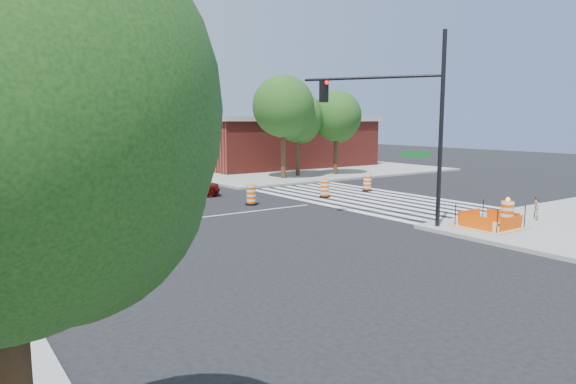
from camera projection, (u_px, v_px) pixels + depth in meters
name	position (u px, v px, depth m)	size (l,w,h in m)	color
ground	(177.00, 220.00, 21.99)	(120.00, 120.00, 0.00)	black
sidewalk_ne	(283.00, 167.00, 46.82)	(22.00, 22.00, 0.15)	gray
crosswalk_east	(364.00, 198.00, 28.24)	(6.75, 13.50, 0.01)	silver
lane_centerline	(177.00, 220.00, 21.99)	(14.00, 0.12, 0.01)	silver
excavation_pit	(489.00, 225.00, 19.81)	(2.20, 2.20, 0.90)	tan
brick_storefront	(283.00, 142.00, 46.52)	(16.50, 8.50, 4.60)	maroon
red_coupe	(186.00, 185.00, 28.76)	(1.50, 3.73, 1.27)	#520A07
signal_pole_se	(401.00, 112.00, 20.04)	(3.03, 4.89, 7.45)	black
pit_drum	(507.00, 215.00, 19.67)	(0.60, 0.60, 1.19)	black
barricade	(536.00, 207.00, 21.39)	(0.64, 0.50, 0.91)	#FA5705
tree_north_c	(284.00, 110.00, 36.29)	(4.38, 4.38, 7.44)	#382314
tree_north_d	(298.00, 120.00, 38.04)	(3.76, 3.76, 6.39)	#382314
tree_north_e	(336.00, 119.00, 39.09)	(3.88, 3.84, 6.52)	#382314
median_drum_2	(84.00, 210.00, 21.75)	(0.60, 0.60, 1.02)	black
median_drum_3	(180.00, 202.00, 23.86)	(0.60, 0.60, 1.18)	black
median_drum_4	(251.00, 196.00, 25.95)	(0.60, 0.60, 1.02)	black
median_drum_5	(325.00, 189.00, 28.49)	(0.60, 0.60, 1.02)	black
median_drum_6	(367.00, 183.00, 31.06)	(0.60, 0.60, 1.02)	black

